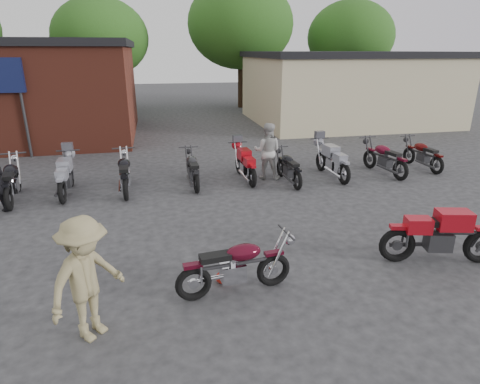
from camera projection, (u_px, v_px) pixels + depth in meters
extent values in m
plane|color=#2B2B2D|center=(277.00, 270.00, 7.42)|extent=(90.00, 90.00, 0.00)
cube|color=#C3BB8B|center=(345.00, 90.00, 22.32)|extent=(10.00, 8.00, 3.50)
ellipsoid|color=red|center=(222.00, 278.00, 6.97)|extent=(0.26, 0.26, 0.21)
imported|color=#B0AFAC|center=(267.00, 151.00, 12.45)|extent=(1.04, 0.94, 1.76)
imported|color=#998C5E|center=(87.00, 279.00, 5.43)|extent=(1.29, 1.32, 1.82)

